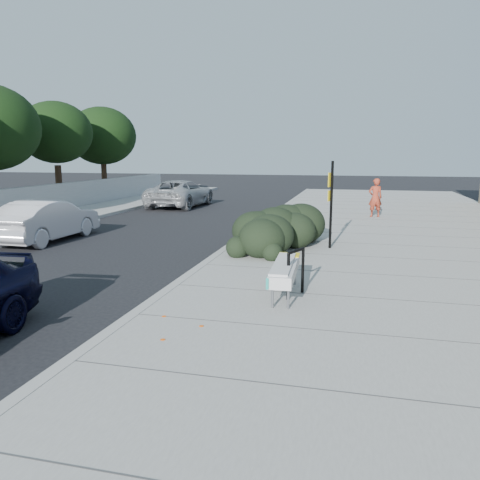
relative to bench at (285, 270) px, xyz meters
The scene contains 13 objects.
ground 2.60m from the bench, behind, with size 120.00×120.00×0.00m, color black.
sidewalk_near 6.09m from the bench, 59.23° to the left, with size 11.20×50.00×0.15m, color gray.
curb_near 5.81m from the bench, 115.61° to the left, with size 0.22×50.00×0.17m, color #9E9E99.
curb_far 11.73m from the bench, 153.60° to the left, with size 0.22×50.00×0.17m, color #9E9E99.
tree_far_e 20.96m from the bench, 136.54° to the left, with size 4.00×4.00×5.90m.
tree_far_f 24.62m from the bench, 127.98° to the left, with size 4.40×4.40×6.07m.
bench is the anchor object (origin of this frame).
bike_rack 0.23m from the bench, ahead, with size 0.29×0.62×0.97m.
sign_post 5.34m from the bench, 83.22° to the left, with size 0.15×0.29×2.66m.
hedge 5.02m from the bench, 101.47° to the left, with size 1.86×3.72×1.40m, color black.
wagon_silver 10.34m from the bench, 151.57° to the left, with size 1.53×4.40×1.45m, color silver.
suv_silver 18.45m from the bench, 117.42° to the left, with size 2.56×5.54×1.54m, color #A5A8AB.
pedestrian 13.38m from the bench, 80.34° to the left, with size 0.65×0.42×1.78m, color #973421.
Camera 1 is at (3.81, -9.40, 3.00)m, focal length 35.00 mm.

